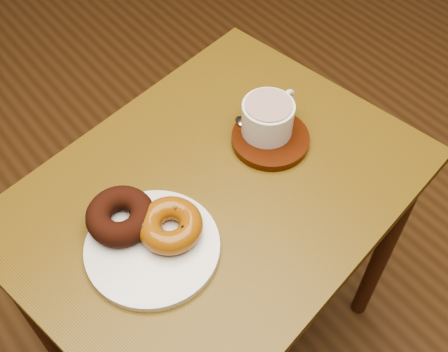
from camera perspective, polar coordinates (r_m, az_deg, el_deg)
cafe_table at (r=1.09m, az=-0.81°, el=-4.69°), size 0.81×0.66×0.69m
donut_plate at (r=0.94m, az=-7.27°, el=-7.19°), size 0.24×0.24×0.01m
donut_cinnamon at (r=0.94m, az=-10.47°, el=-4.00°), size 0.12×0.12×0.04m
donut_caramel at (r=0.92m, az=-5.49°, el=-5.00°), size 0.11×0.11×0.04m
saucer at (r=1.07m, az=4.73°, el=3.76°), size 0.17×0.17×0.02m
coffee_cup at (r=1.05m, az=4.52°, el=6.01°), size 0.13×0.10×0.07m
teaspoon at (r=1.08m, az=2.33°, el=5.38°), size 0.05×0.10×0.01m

